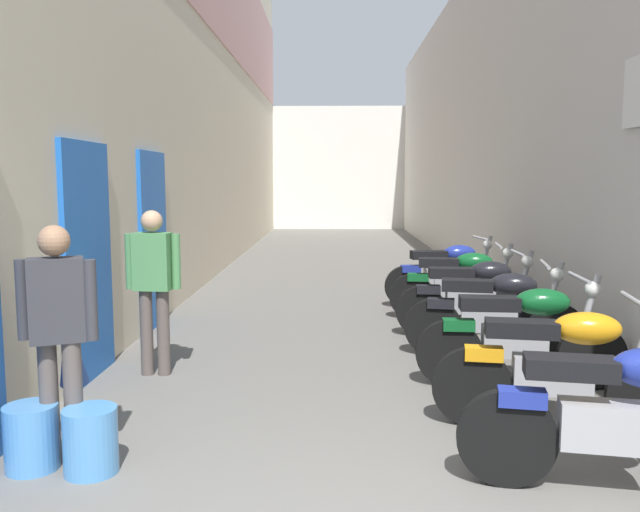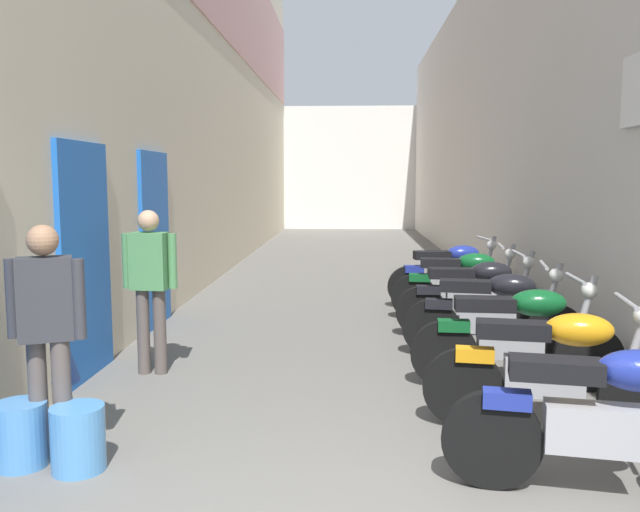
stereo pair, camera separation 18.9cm
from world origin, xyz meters
The scene contains 16 objects.
ground_plane centered at (0.00, 9.10, 0.00)m, with size 38.20×38.20×0.00m, color #66635E.
building_left centered at (-2.64, 11.05, 4.15)m, with size 0.45×22.20×8.22m.
building_right centered at (2.65, 11.09, 2.96)m, with size 0.45×22.20×5.92m.
building_far_end centered at (0.00, 23.20, 2.28)m, with size 7.90×2.00×4.56m, color silver.
motorcycle_nearest centered at (1.51, 1.17, 0.50)m, with size 1.83×0.58×1.04m.
motorcycle_second centered at (1.51, 2.19, 0.50)m, with size 1.84×0.58×1.04m.
motorcycle_third centered at (1.51, 3.21, 0.50)m, with size 1.85×0.58×1.04m.
motorcycle_fourth centered at (1.51, 4.18, 0.50)m, with size 1.83×0.58×1.04m.
motorcycle_fifth centered at (1.51, 5.14, 0.50)m, with size 1.85×0.58×1.04m.
motorcycle_sixth centered at (1.51, 6.07, 0.50)m, with size 1.85×0.58×1.04m.
motorcycle_seventh centered at (1.51, 7.05, 0.50)m, with size 1.85×0.58×1.04m.
pedestrian_by_doorway centered at (-1.93, 1.54, 0.92)m, with size 0.52×0.32×1.57m.
pedestrian_mid_alley centered at (-1.86, 3.53, 0.92)m, with size 0.52×0.23×1.57m.
water_jug_near_door centered at (-2.10, 1.46, 0.21)m, with size 0.34×0.34×0.42m, color #4C8CCC.
water_jug_beside_first centered at (-1.70, 1.41, 0.21)m, with size 0.34×0.34×0.42m, color #4C8CCC.
umbrella_leaning centered at (-2.01, 1.90, 0.68)m, with size 0.20×0.35×0.97m.
Camera 1 is at (-0.16, -2.56, 1.86)m, focal length 36.95 mm.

